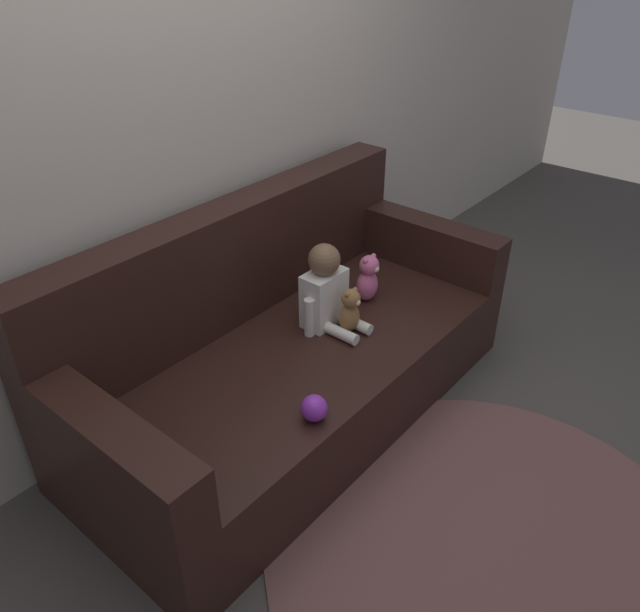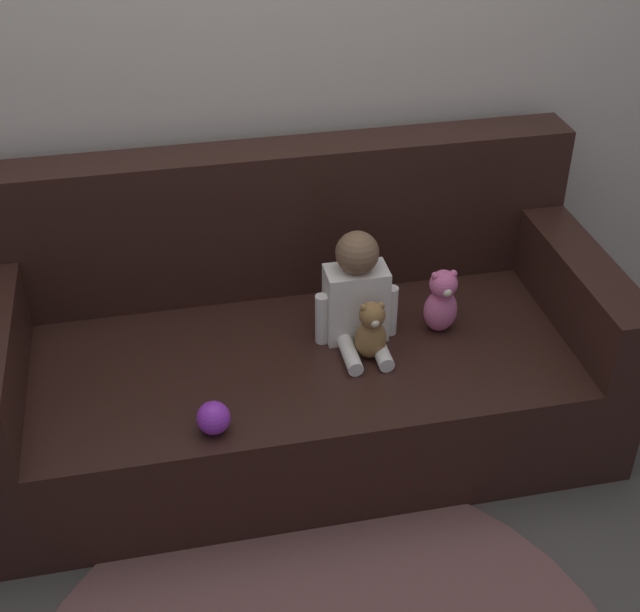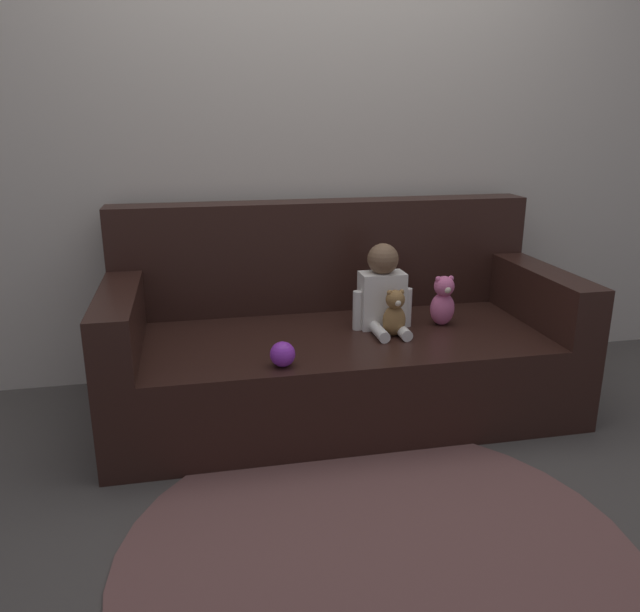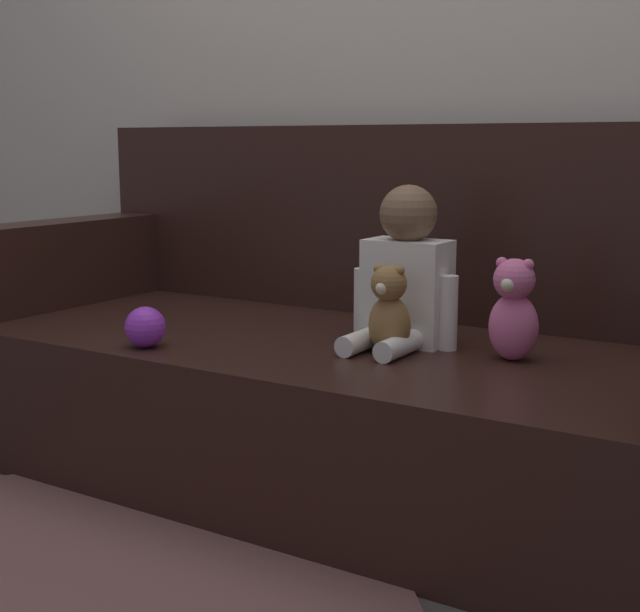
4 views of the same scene
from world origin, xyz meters
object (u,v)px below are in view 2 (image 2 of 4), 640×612
Objects in this scene: toy_ball at (214,418)px; person_baby at (357,295)px; couch at (295,349)px; plush_toy_side at (442,301)px; teddy_bear_brown at (371,331)px.

person_baby is at bearing 35.38° from toy_ball.
toy_ball is (-0.32, -0.44, 0.13)m from couch.
plush_toy_side is at bearing -4.17° from person_baby.
teddy_bear_brown is at bearing 24.88° from toy_ball.
toy_ball is at bearing -155.12° from teddy_bear_brown.
teddy_bear_brown is at bearing -159.90° from plush_toy_side.
couch is at bearing 159.55° from person_baby.
couch reaches higher than plush_toy_side.
person_baby is 1.84× the size of teddy_bear_brown.
plush_toy_side is at bearing -11.01° from couch.
plush_toy_side is at bearing 23.33° from toy_ball.
plush_toy_side is (0.48, -0.09, 0.19)m from couch.
teddy_bear_brown is 0.59m from toy_ball.
couch is at bearing 138.27° from teddy_bear_brown.
person_baby is 0.14m from teddy_bear_brown.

